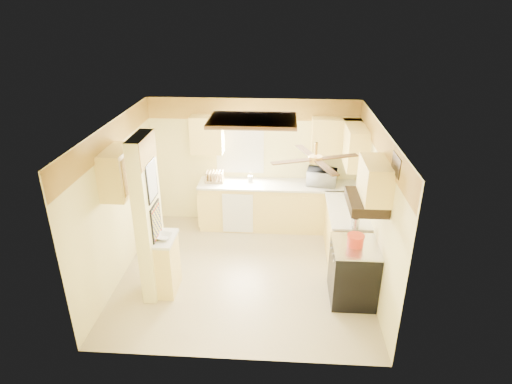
# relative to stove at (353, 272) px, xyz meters

# --- Properties ---
(floor) EXTENTS (4.00, 4.00, 0.00)m
(floor) POSITION_rel_stove_xyz_m (-1.67, 0.55, -0.46)
(floor) COLOR tan
(floor) RESTS_ON ground
(ceiling) EXTENTS (4.00, 4.00, 0.00)m
(ceiling) POSITION_rel_stove_xyz_m (-1.67, 0.55, 2.04)
(ceiling) COLOR white
(ceiling) RESTS_ON wall_back
(wall_back) EXTENTS (4.00, 0.00, 4.00)m
(wall_back) POSITION_rel_stove_xyz_m (-1.67, 2.45, 0.79)
(wall_back) COLOR #FDF09A
(wall_back) RESTS_ON floor
(wall_front) EXTENTS (4.00, 0.00, 4.00)m
(wall_front) POSITION_rel_stove_xyz_m (-1.67, -1.35, 0.79)
(wall_front) COLOR #FDF09A
(wall_front) RESTS_ON floor
(wall_left) EXTENTS (0.00, 3.80, 3.80)m
(wall_left) POSITION_rel_stove_xyz_m (-3.67, 0.55, 0.79)
(wall_left) COLOR #FDF09A
(wall_left) RESTS_ON floor
(wall_right) EXTENTS (0.00, 3.80, 3.80)m
(wall_right) POSITION_rel_stove_xyz_m (0.33, 0.55, 0.79)
(wall_right) COLOR #FDF09A
(wall_right) RESTS_ON floor
(wallpaper_border) EXTENTS (4.00, 0.02, 0.40)m
(wallpaper_border) POSITION_rel_stove_xyz_m (-1.67, 2.43, 1.84)
(wallpaper_border) COLOR #F7C449
(wallpaper_border) RESTS_ON wall_back
(partition_column) EXTENTS (0.20, 0.70, 2.50)m
(partition_column) POSITION_rel_stove_xyz_m (-3.02, 0.00, 0.79)
(partition_column) COLOR #FDF09A
(partition_column) RESTS_ON floor
(partition_ledge) EXTENTS (0.25, 0.55, 0.90)m
(partition_ledge) POSITION_rel_stove_xyz_m (-2.80, 0.00, -0.01)
(partition_ledge) COLOR #FFE57B
(partition_ledge) RESTS_ON floor
(ledge_top) EXTENTS (0.28, 0.58, 0.04)m
(ledge_top) POSITION_rel_stove_xyz_m (-2.80, 0.00, 0.46)
(ledge_top) COLOR silver
(ledge_top) RESTS_ON partition_ledge
(lower_cabinets_back) EXTENTS (3.00, 0.60, 0.90)m
(lower_cabinets_back) POSITION_rel_stove_xyz_m (-1.17, 2.15, -0.01)
(lower_cabinets_back) COLOR #FFE57B
(lower_cabinets_back) RESTS_ON floor
(lower_cabinets_right) EXTENTS (0.60, 1.40, 0.90)m
(lower_cabinets_right) POSITION_rel_stove_xyz_m (0.03, 1.15, -0.01)
(lower_cabinets_right) COLOR #FFE57B
(lower_cabinets_right) RESTS_ON floor
(countertop_back) EXTENTS (3.04, 0.64, 0.04)m
(countertop_back) POSITION_rel_stove_xyz_m (-1.17, 2.14, 0.46)
(countertop_back) COLOR silver
(countertop_back) RESTS_ON lower_cabinets_back
(countertop_right) EXTENTS (0.64, 1.44, 0.04)m
(countertop_right) POSITION_rel_stove_xyz_m (0.02, 1.15, 0.46)
(countertop_right) COLOR silver
(countertop_right) RESTS_ON lower_cabinets_right
(dishwasher_panel) EXTENTS (0.58, 0.02, 0.80)m
(dishwasher_panel) POSITION_rel_stove_xyz_m (-1.92, 1.84, -0.03)
(dishwasher_panel) COLOR white
(dishwasher_panel) RESTS_ON lower_cabinets_back
(window) EXTENTS (0.92, 0.02, 1.02)m
(window) POSITION_rel_stove_xyz_m (-1.92, 2.44, 1.09)
(window) COLOR white
(window) RESTS_ON wall_back
(upper_cab_back_left) EXTENTS (0.60, 0.35, 0.70)m
(upper_cab_back_left) POSITION_rel_stove_xyz_m (-2.52, 2.27, 1.39)
(upper_cab_back_left) COLOR #FFE57B
(upper_cab_back_left) RESTS_ON wall_back
(upper_cab_back_right) EXTENTS (0.90, 0.35, 0.70)m
(upper_cab_back_right) POSITION_rel_stove_xyz_m (-0.12, 2.27, 1.39)
(upper_cab_back_right) COLOR #FFE57B
(upper_cab_back_right) RESTS_ON wall_back
(upper_cab_right) EXTENTS (0.35, 1.00, 0.70)m
(upper_cab_right) POSITION_rel_stove_xyz_m (0.16, 1.80, 1.39)
(upper_cab_right) COLOR #FFE57B
(upper_cab_right) RESTS_ON wall_right
(upper_cab_left_wall) EXTENTS (0.35, 0.75, 0.70)m
(upper_cab_left_wall) POSITION_rel_stove_xyz_m (-3.49, 0.30, 1.39)
(upper_cab_left_wall) COLOR #FFE57B
(upper_cab_left_wall) RESTS_ON wall_left
(upper_cab_over_stove) EXTENTS (0.35, 0.76, 0.52)m
(upper_cab_over_stove) POSITION_rel_stove_xyz_m (0.16, 0.00, 1.49)
(upper_cab_over_stove) COLOR #FFE57B
(upper_cab_over_stove) RESTS_ON wall_right
(stove) EXTENTS (0.68, 0.77, 0.92)m
(stove) POSITION_rel_stove_xyz_m (0.00, 0.00, 0.00)
(stove) COLOR black
(stove) RESTS_ON floor
(range_hood) EXTENTS (0.50, 0.76, 0.14)m
(range_hood) POSITION_rel_stove_xyz_m (0.07, 0.00, 1.16)
(range_hood) COLOR black
(range_hood) RESTS_ON upper_cab_over_stove
(poster_menu) EXTENTS (0.02, 0.42, 0.57)m
(poster_menu) POSITION_rel_stove_xyz_m (-2.91, 0.00, 1.39)
(poster_menu) COLOR black
(poster_menu) RESTS_ON partition_column
(poster_nashville) EXTENTS (0.02, 0.42, 0.57)m
(poster_nashville) POSITION_rel_stove_xyz_m (-2.91, 0.00, 0.74)
(poster_nashville) COLOR black
(poster_nashville) RESTS_ON partition_column
(ceiling_light_panel) EXTENTS (1.35, 0.95, 0.06)m
(ceiling_light_panel) POSITION_rel_stove_xyz_m (-1.57, 1.05, 2.00)
(ceiling_light_panel) COLOR brown
(ceiling_light_panel) RESTS_ON ceiling
(ceiling_fan) EXTENTS (1.15, 1.15, 0.26)m
(ceiling_fan) POSITION_rel_stove_xyz_m (-0.67, -0.15, 1.83)
(ceiling_fan) COLOR gold
(ceiling_fan) RESTS_ON ceiling
(vent_grate) EXTENTS (0.02, 0.40, 0.25)m
(vent_grate) POSITION_rel_stove_xyz_m (0.31, -0.35, 1.84)
(vent_grate) COLOR black
(vent_grate) RESTS_ON wall_right
(microwave) EXTENTS (0.61, 0.46, 0.30)m
(microwave) POSITION_rel_stove_xyz_m (-0.34, 2.16, 0.63)
(microwave) COLOR white
(microwave) RESTS_ON countertop_back
(bowl) EXTENTS (0.28, 0.28, 0.06)m
(bowl) POSITION_rel_stove_xyz_m (-2.81, -0.03, 0.51)
(bowl) COLOR white
(bowl) RESTS_ON ledge_top
(dutch_oven) EXTENTS (0.25, 0.25, 0.17)m
(dutch_oven) POSITION_rel_stove_xyz_m (-0.01, 0.01, 0.54)
(dutch_oven) COLOR red
(dutch_oven) RESTS_ON stove
(kettle) EXTENTS (0.13, 0.13, 0.20)m
(kettle) POSITION_rel_stove_xyz_m (0.05, 0.49, 0.57)
(kettle) COLOR silver
(kettle) RESTS_ON countertop_right
(dish_rack) EXTENTS (0.35, 0.26, 0.20)m
(dish_rack) POSITION_rel_stove_xyz_m (-2.39, 2.18, 0.55)
(dish_rack) COLOR tan
(dish_rack) RESTS_ON countertop_back
(utensil_crock) EXTENTS (0.10, 0.10, 0.19)m
(utensil_crock) POSITION_rel_stove_xyz_m (-1.70, 2.20, 0.54)
(utensil_crock) COLOR white
(utensil_crock) RESTS_ON countertop_back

